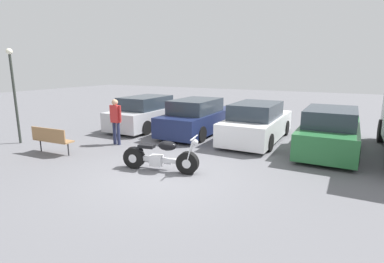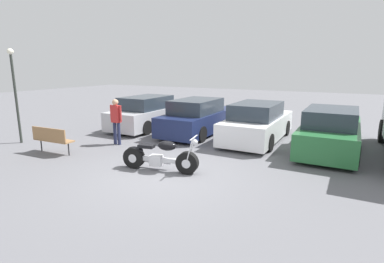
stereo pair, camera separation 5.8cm
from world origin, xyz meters
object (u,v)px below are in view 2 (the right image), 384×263
Objects in this scene: parked_car_navy at (198,118)px; person_standing at (116,118)px; motorcycle at (159,157)px; parked_car_white at (258,123)px; parked_car_green at (330,132)px; lamp_post at (15,86)px; parked_car_silver at (149,113)px; park_bench at (52,138)px.

parked_car_navy is 3.61m from person_standing.
parked_car_white is at bearing 73.64° from motorcycle.
motorcycle is 5.92m from parked_car_green.
parked_car_navy is 1.00× the size of parked_car_white.
parked_car_green is (5.21, -0.39, 0.00)m from parked_car_navy.
lamp_post is (-7.76, -4.63, 1.46)m from parked_car_white.
person_standing is at bearing -75.18° from parked_car_silver.
parked_car_navy is 1.00× the size of parked_car_green.
person_standing is (-3.00, 1.63, 0.60)m from motorcycle.
parked_car_white is (2.60, -0.05, 0.00)m from parked_car_navy.
motorcycle is at bearing -132.39° from parked_car_green.
parked_car_green is at bearing -7.48° from parked_car_white.
parked_car_navy is 2.60m from parked_car_white.
lamp_post is (-2.34, 0.40, 1.59)m from park_bench.
lamp_post reaches higher than motorcycle.
parked_car_white is 9.15m from lamp_post.
lamp_post is (-2.55, -4.69, 1.46)m from parked_car_silver.
parked_car_white is 1.00× the size of parked_car_green.
lamp_post reaches higher than parked_car_silver.
parked_car_navy is at bearing 61.07° from park_bench.
parked_car_silver is 5.53m from lamp_post.
parked_car_navy is 5.81m from park_bench.
parked_car_white reaches higher than park_bench.
parked_car_navy is at bearing 60.48° from person_standing.
lamp_post is (-10.36, -4.29, 1.46)m from parked_car_green.
parked_car_navy is (-1.22, 4.76, 0.28)m from motorcycle.
parked_car_navy is at bearing 178.85° from parked_car_white.
lamp_post reaches higher than parked_car_green.
person_standing reaches higher than parked_car_green.
motorcycle is 0.49× the size of parked_car_green.
lamp_post reaches higher than parked_car_navy.
person_standing is at bearing 151.52° from motorcycle.
parked_car_silver is 1.00× the size of parked_car_navy.
parked_car_green is at bearing 47.61° from motorcycle.
parked_car_white is at bearing 35.13° from person_standing.
lamp_post is at bearing -149.16° from parked_car_white.
parked_car_white reaches higher than motorcycle.
motorcycle is 1.31× the size of person_standing.
person_standing is at bearing -119.52° from parked_car_navy.
parked_car_white is 3.02× the size of park_bench.
parked_car_silver reaches higher than motorcycle.
parked_car_silver is 1.00× the size of parked_car_white.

